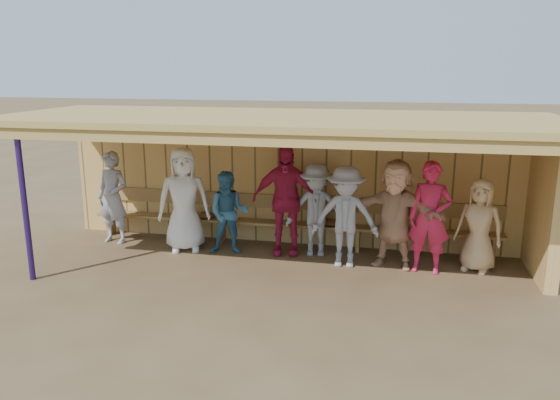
{
  "coord_description": "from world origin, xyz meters",
  "views": [
    {
      "loc": [
        1.88,
        -8.44,
        3.25
      ],
      "look_at": [
        0.0,
        0.35,
        1.05
      ],
      "focal_mm": 35.0,
      "sensor_mm": 36.0,
      "label": 1
    }
  ],
  "objects_px": {
    "player_b": "(184,200)",
    "player_extra": "(316,210)",
    "player_d": "(285,200)",
    "player_g": "(430,218)",
    "player_f": "(395,214)",
    "player_h": "(479,225)",
    "player_a": "(113,198)",
    "player_e": "(345,217)",
    "bench": "(289,218)",
    "player_c": "(229,213)"
  },
  "relations": [
    {
      "from": "player_b",
      "to": "bench",
      "type": "relative_size",
      "value": 0.25
    },
    {
      "from": "player_extra",
      "to": "player_c",
      "type": "bearing_deg",
      "value": -178.18
    },
    {
      "from": "player_f",
      "to": "player_extra",
      "type": "relative_size",
      "value": 1.11
    },
    {
      "from": "player_f",
      "to": "bench",
      "type": "distance_m",
      "value": 2.08
    },
    {
      "from": "player_c",
      "to": "player_f",
      "type": "bearing_deg",
      "value": -11.94
    },
    {
      "from": "bench",
      "to": "player_c",
      "type": "bearing_deg",
      "value": -144.9
    },
    {
      "from": "player_a",
      "to": "player_f",
      "type": "bearing_deg",
      "value": 6.69
    },
    {
      "from": "player_c",
      "to": "bench",
      "type": "bearing_deg",
      "value": 24.48
    },
    {
      "from": "player_h",
      "to": "player_d",
      "type": "bearing_deg",
      "value": -159.66
    },
    {
      "from": "player_h",
      "to": "bench",
      "type": "xyz_separation_m",
      "value": [
        -3.26,
        0.64,
        -0.24
      ]
    },
    {
      "from": "player_a",
      "to": "player_extra",
      "type": "xyz_separation_m",
      "value": [
        3.83,
        0.09,
        -0.05
      ]
    },
    {
      "from": "player_d",
      "to": "player_extra",
      "type": "height_order",
      "value": "player_d"
    },
    {
      "from": "player_d",
      "to": "player_g",
      "type": "distance_m",
      "value": 2.47
    },
    {
      "from": "player_g",
      "to": "player_h",
      "type": "relative_size",
      "value": 1.19
    },
    {
      "from": "player_b",
      "to": "player_e",
      "type": "height_order",
      "value": "player_b"
    },
    {
      "from": "player_b",
      "to": "player_g",
      "type": "bearing_deg",
      "value": -22.57
    },
    {
      "from": "player_e",
      "to": "bench",
      "type": "height_order",
      "value": "player_e"
    },
    {
      "from": "player_b",
      "to": "player_f",
      "type": "distance_m",
      "value": 3.7
    },
    {
      "from": "player_a",
      "to": "player_c",
      "type": "distance_m",
      "value": 2.32
    },
    {
      "from": "player_d",
      "to": "player_b",
      "type": "bearing_deg",
      "value": -179.7
    },
    {
      "from": "player_e",
      "to": "player_extra",
      "type": "height_order",
      "value": "player_e"
    },
    {
      "from": "player_d",
      "to": "player_f",
      "type": "bearing_deg",
      "value": -13.34
    },
    {
      "from": "player_g",
      "to": "player_extra",
      "type": "bearing_deg",
      "value": 175.9
    },
    {
      "from": "player_e",
      "to": "bench",
      "type": "xyz_separation_m",
      "value": [
        -1.13,
        0.88,
        -0.32
      ]
    },
    {
      "from": "player_c",
      "to": "bench",
      "type": "relative_size",
      "value": 0.2
    },
    {
      "from": "player_b",
      "to": "player_h",
      "type": "xyz_separation_m",
      "value": [
        5.04,
        0.02,
        -0.17
      ]
    },
    {
      "from": "player_b",
      "to": "player_f",
      "type": "xyz_separation_m",
      "value": [
        3.7,
        -0.07,
        -0.04
      ]
    },
    {
      "from": "player_c",
      "to": "player_f",
      "type": "xyz_separation_m",
      "value": [
        2.86,
        -0.07,
        0.16
      ]
    },
    {
      "from": "player_c",
      "to": "player_h",
      "type": "distance_m",
      "value": 4.2
    },
    {
      "from": "player_extra",
      "to": "bench",
      "type": "xyz_separation_m",
      "value": [
        -0.58,
        0.42,
        -0.29
      ]
    },
    {
      "from": "player_g",
      "to": "player_c",
      "type": "bearing_deg",
      "value": -174.41
    },
    {
      "from": "player_a",
      "to": "player_extra",
      "type": "distance_m",
      "value": 3.83
    },
    {
      "from": "player_h",
      "to": "player_extra",
      "type": "bearing_deg",
      "value": -161.29
    },
    {
      "from": "player_e",
      "to": "player_extra",
      "type": "xyz_separation_m",
      "value": [
        -0.55,
        0.45,
        -0.03
      ]
    },
    {
      "from": "player_g",
      "to": "player_extra",
      "type": "distance_m",
      "value": 1.94
    },
    {
      "from": "player_b",
      "to": "player_extra",
      "type": "distance_m",
      "value": 2.37
    },
    {
      "from": "player_d",
      "to": "player_h",
      "type": "distance_m",
      "value": 3.24
    },
    {
      "from": "player_a",
      "to": "player_e",
      "type": "relative_size",
      "value": 1.02
    },
    {
      "from": "bench",
      "to": "player_g",
      "type": "bearing_deg",
      "value": -19.23
    },
    {
      "from": "player_d",
      "to": "player_a",
      "type": "bearing_deg",
      "value": 175.15
    },
    {
      "from": "player_c",
      "to": "player_f",
      "type": "distance_m",
      "value": 2.87
    },
    {
      "from": "player_c",
      "to": "player_g",
      "type": "relative_size",
      "value": 0.82
    },
    {
      "from": "player_c",
      "to": "player_a",
      "type": "bearing_deg",
      "value": 165.63
    },
    {
      "from": "player_d",
      "to": "player_f",
      "type": "distance_m",
      "value": 1.91
    },
    {
      "from": "player_g",
      "to": "bench",
      "type": "relative_size",
      "value": 0.24
    },
    {
      "from": "player_h",
      "to": "player_c",
      "type": "bearing_deg",
      "value": -156.37
    },
    {
      "from": "player_a",
      "to": "player_f",
      "type": "relative_size",
      "value": 0.96
    },
    {
      "from": "player_a",
      "to": "player_e",
      "type": "distance_m",
      "value": 4.4
    },
    {
      "from": "player_f",
      "to": "player_h",
      "type": "bearing_deg",
      "value": 17.46
    },
    {
      "from": "player_b",
      "to": "bench",
      "type": "bearing_deg",
      "value": 0.41
    }
  ]
}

